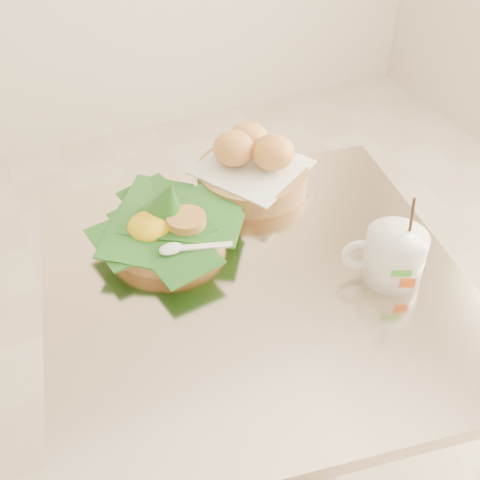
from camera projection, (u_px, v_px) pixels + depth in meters
name	position (u px, v px, depth m)	size (l,w,h in m)	color
cafe_table	(253.00, 361.00, 1.16)	(0.80, 0.80, 0.75)	gray
rice_basket	(166.00, 224.00, 1.08)	(0.26, 0.26, 0.13)	#A17D45
bread_basket	(252.00, 165.00, 1.20)	(0.26, 0.26, 0.12)	#A17D45
coffee_mug	(393.00, 255.00, 1.00)	(0.13, 0.11, 0.17)	white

